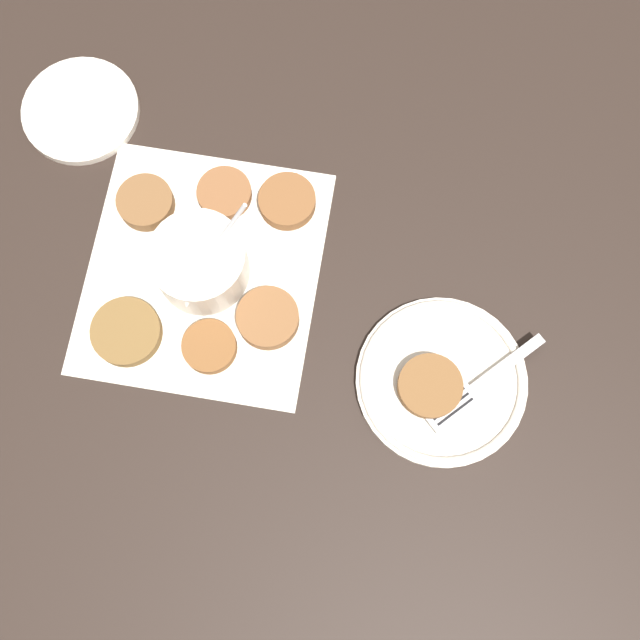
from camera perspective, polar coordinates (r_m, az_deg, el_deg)
ground_plane at (r=0.87m, az=-7.17°, el=3.36°), size 4.00×4.00×0.00m
napkin at (r=0.88m, az=-8.83°, el=3.92°), size 0.29×0.27×0.00m
sauce_bowl at (r=0.85m, az=-9.03°, el=4.48°), size 0.12×0.11×0.11m
fritter_0 at (r=0.84m, az=-4.00°, el=0.15°), size 0.07×0.07×0.02m
fritter_1 at (r=0.89m, az=-2.52°, el=9.02°), size 0.07×0.07×0.02m
fritter_2 at (r=0.91m, az=-13.14°, el=8.71°), size 0.07×0.07×0.02m
fritter_3 at (r=0.84m, az=-8.46°, el=-2.02°), size 0.06×0.06×0.02m
fritter_4 at (r=0.90m, az=-7.30°, el=9.56°), size 0.06×0.06×0.01m
fritter_5 at (r=0.86m, az=-14.53°, el=-0.89°), size 0.08×0.08×0.02m
serving_plate at (r=0.84m, az=9.24°, el=-4.59°), size 0.19×0.19×0.02m
fritter_on_plate at (r=0.82m, az=8.38°, el=-5.01°), size 0.07×0.07×0.01m
fork at (r=0.83m, az=11.61°, el=-5.21°), size 0.13×0.13×0.00m
extra_saucer at (r=0.99m, az=-17.77°, el=14.96°), size 0.14×0.14×0.01m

